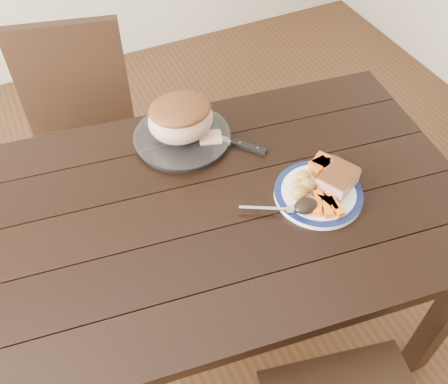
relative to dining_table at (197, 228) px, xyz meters
name	(u,v)px	position (x,y,z in m)	size (l,w,h in m)	color
ground	(204,328)	(0.00, 0.00, -0.66)	(4.00, 4.00, 0.00)	#472B16
dining_table	(197,228)	(0.00, 0.00, 0.00)	(1.70, 1.10, 0.75)	black
chair_far	(82,131)	(-0.19, 0.74, -0.13)	(0.51, 0.52, 0.93)	black
dinner_plate	(318,194)	(0.34, -0.11, 0.10)	(0.26, 0.26, 0.02)	white
plate_rim	(319,192)	(0.34, -0.11, 0.11)	(0.26, 0.26, 0.02)	#0D1743
serving_platter	(182,138)	(0.07, 0.28, 0.10)	(0.30, 0.30, 0.02)	white
pork_slice	(338,180)	(0.40, -0.11, 0.14)	(0.11, 0.09, 0.05)	tan
roasted_potatoes	(302,185)	(0.30, -0.08, 0.13)	(0.09, 0.09, 0.04)	gold
carrot_batons	(327,204)	(0.33, -0.17, 0.12)	(0.08, 0.11, 0.02)	orange
pumpkin_wedges	(324,166)	(0.40, -0.04, 0.13)	(0.09, 0.09, 0.04)	orange
dark_mushroom	(306,206)	(0.27, -0.15, 0.13)	(0.07, 0.05, 0.03)	black
fork	(276,209)	(0.20, -0.11, 0.11)	(0.17, 0.10, 0.00)	silver
roast_joint	(181,120)	(0.07, 0.28, 0.18)	(0.21, 0.18, 0.14)	tan
cut_slice	(210,138)	(0.15, 0.23, 0.12)	(0.07, 0.06, 0.02)	tan
carving_knife	(237,144)	(0.22, 0.18, 0.10)	(0.23, 0.25, 0.01)	silver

